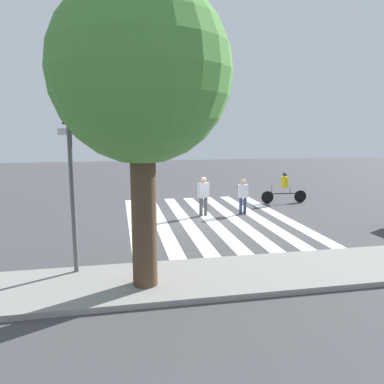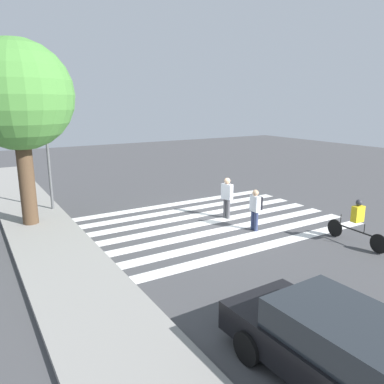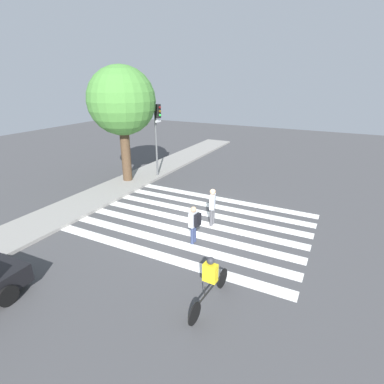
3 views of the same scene
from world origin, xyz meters
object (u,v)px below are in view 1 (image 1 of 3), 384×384
object	(u,v)px
pedestrian_adult_blue_shirt	(243,194)
cyclist_far_lane	(284,186)
street_tree	(141,75)
pedestrian_adult_tall_backpack	(203,194)
traffic_light	(70,143)

from	to	relation	value
pedestrian_adult_blue_shirt	cyclist_far_lane	world-z (taller)	cyclist_far_lane
street_tree	pedestrian_adult_tall_backpack	size ratio (longest dim) A/B	4.07
cyclist_far_lane	street_tree	bearing A→B (deg)	53.09
traffic_light	street_tree	world-z (taller)	street_tree
traffic_light	pedestrian_adult_tall_backpack	world-z (taller)	traffic_light
cyclist_far_lane	pedestrian_adult_tall_backpack	bearing A→B (deg)	26.11
pedestrian_adult_blue_shirt	cyclist_far_lane	size ratio (longest dim) A/B	0.66
pedestrian_adult_tall_backpack	pedestrian_adult_blue_shirt	xyz separation A→B (m)	(-1.81, -0.00, -0.04)
pedestrian_adult_tall_backpack	pedestrian_adult_blue_shirt	bearing A→B (deg)	-14.96
cyclist_far_lane	pedestrian_adult_blue_shirt	bearing A→B (deg)	37.47
street_tree	cyclist_far_lane	distance (m)	12.76
street_tree	traffic_light	bearing A→B (deg)	-37.16
pedestrian_adult_tall_backpack	street_tree	bearing A→B (deg)	-128.21
traffic_light	street_tree	bearing A→B (deg)	142.84
traffic_light	pedestrian_adult_blue_shirt	xyz separation A→B (m)	(-6.60, -5.94, -2.53)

